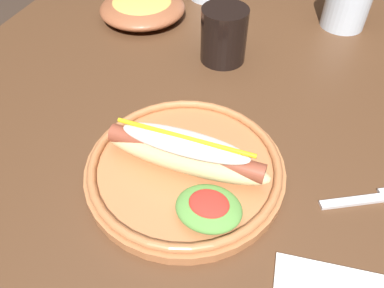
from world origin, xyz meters
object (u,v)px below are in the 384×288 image
hot_dog_plate (186,166)px  water_cup (349,0)px  fork (372,199)px  soda_cup (224,35)px  side_bowl (142,7)px

hot_dog_plate → water_cup: water_cup is taller
fork → soda_cup: bearing=110.0°
water_cup → side_bowl: 0.43m
fork → side_bowl: (-0.48, 0.35, 0.02)m
fork → soda_cup: size_ratio=1.15×
water_cup → side_bowl: size_ratio=0.60×
soda_cup → water_cup: water_cup is taller
soda_cup → side_bowl: (-0.21, 0.10, -0.03)m
fork → side_bowl: 0.60m
soda_cup → water_cup: bearing=44.3°
hot_dog_plate → soda_cup: bearing=95.7°
fork → side_bowl: size_ratio=0.63×
soda_cup → water_cup: size_ratio=0.91×
soda_cup → hot_dog_plate: bearing=-84.3°
fork → soda_cup: (-0.27, 0.26, 0.05)m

